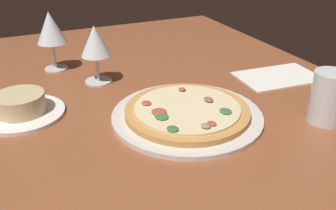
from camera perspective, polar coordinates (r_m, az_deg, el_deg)
The scene contains 7 objects.
dining_table at distance 79.34cm, azimuth -2.90°, elevation -3.20°, with size 150.00×110.00×4.00cm, color brown.
pizza_main at distance 77.67cm, azimuth 2.95°, elevation -1.25°, with size 31.66×31.66×3.36cm.
ramekin_on_saucer at distance 84.25cm, azimuth -21.69°, elevation -0.28°, with size 17.84×17.84×4.93cm.
wine_glass_far at distance 93.49cm, azimuth -11.16°, elevation 9.38°, with size 7.41×7.41×14.67cm.
wine_glass_near at distance 104.75cm, azimuth -17.64°, elevation 11.12°, with size 7.90×7.90×16.00cm.
water_glass at distance 81.49cm, azimuth 23.40°, elevation 0.81°, with size 7.08×7.08×10.79cm.
paper_menu at distance 102.41cm, azimuth 16.57°, elevation 4.22°, with size 13.63×21.13×0.30cm, color white.
Camera 1 is at (-64.04, 24.68, 41.81)cm, focal length 39.59 mm.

